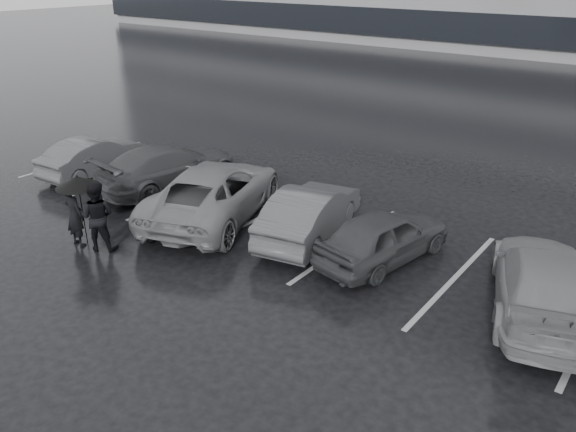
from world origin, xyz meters
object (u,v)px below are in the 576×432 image
(pedestrian_right, at_px, (97,216))
(car_east, at_px, (544,282))
(car_main, at_px, (383,236))
(pedestrian_left, at_px, (75,215))
(car_west_b, at_px, (214,192))
(car_west_d, at_px, (93,156))
(car_west_c, at_px, (169,166))
(car_west_a, at_px, (310,213))

(pedestrian_right, bearing_deg, car_east, 170.89)
(car_main, distance_m, pedestrian_left, 7.53)
(car_east, relative_size, pedestrian_right, 2.62)
(car_west_b, xyz_separation_m, car_west_d, (-5.67, 0.08, -0.13))
(car_west_d, xyz_separation_m, pedestrian_right, (4.80, -3.21, 0.27))
(car_west_b, distance_m, car_west_d, 5.67)
(car_west_b, height_order, car_west_d, car_west_b)
(car_west_b, distance_m, pedestrian_left, 3.66)
(car_west_c, distance_m, pedestrian_left, 4.27)
(car_west_d, bearing_deg, car_west_a, 177.59)
(car_west_c, bearing_deg, pedestrian_left, 111.75)
(car_main, xyz_separation_m, pedestrian_left, (-6.43, -3.91, 0.18))
(car_west_c, bearing_deg, car_west_a, -176.65)
(car_west_a, distance_m, car_west_d, 8.51)
(car_east, xyz_separation_m, pedestrian_left, (-10.01, -3.93, 0.15))
(car_west_a, xyz_separation_m, pedestrian_left, (-4.33, -3.90, 0.15))
(car_west_a, height_order, car_west_d, car_west_a)
(car_west_a, height_order, car_east, car_east)
(car_east, bearing_deg, pedestrian_left, 2.71)
(car_main, relative_size, car_west_c, 0.78)
(car_west_a, xyz_separation_m, car_east, (5.68, 0.03, 0.00))
(car_west_d, relative_size, pedestrian_right, 2.11)
(car_main, relative_size, car_east, 0.81)
(car_main, xyz_separation_m, car_west_c, (-7.64, 0.19, 0.06))
(car_west_b, distance_m, pedestrian_right, 3.24)
(pedestrian_right, bearing_deg, pedestrian_left, -12.14)
(car_main, height_order, car_west_a, car_west_a)
(car_west_a, xyz_separation_m, car_west_d, (-8.50, -0.48, -0.05))
(car_main, xyz_separation_m, car_west_d, (-10.60, -0.49, -0.02))
(car_west_d, height_order, pedestrian_left, pedestrian_left)
(car_west_a, relative_size, car_west_c, 0.85)
(car_west_c, distance_m, car_west_d, 3.04)
(car_west_c, relative_size, pedestrian_left, 2.92)
(car_main, height_order, car_west_d, car_main)
(car_west_b, xyz_separation_m, pedestrian_left, (-1.50, -3.34, 0.07))
(car_west_a, relative_size, car_west_d, 1.09)
(pedestrian_right, bearing_deg, car_west_c, -95.36)
(car_east, bearing_deg, car_west_c, -19.58)
(car_main, distance_m, car_west_d, 10.61)
(car_main, distance_m, pedestrian_right, 6.88)
(car_west_a, bearing_deg, car_west_b, -1.17)
(car_west_a, bearing_deg, car_main, 167.77)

